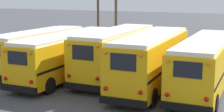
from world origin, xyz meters
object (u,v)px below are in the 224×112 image
object	(u,v)px
school_bus_4	(206,62)
utility_pole	(116,7)
school_bus_2	(116,52)
school_bus_1	(69,53)
school_bus_0	(39,49)
school_bus_3	(152,59)

from	to	relation	value
school_bus_4	utility_pole	world-z (taller)	utility_pole
school_bus_4	utility_pole	xyz separation A→B (m)	(-10.22, 9.57, 2.78)
school_bus_2	school_bus_1	bearing A→B (deg)	-158.56
school_bus_0	utility_pole	size ratio (longest dim) A/B	1.10
school_bus_3	school_bus_4	distance (m)	3.21
school_bus_1	school_bus_4	world-z (taller)	school_bus_4
school_bus_4	utility_pole	distance (m)	14.27
school_bus_1	school_bus_2	world-z (taller)	school_bus_2
school_bus_1	school_bus_0	bearing A→B (deg)	167.26
school_bus_1	school_bus_2	distance (m)	3.26
school_bus_3	utility_pole	bearing A→B (deg)	124.08
school_bus_1	school_bus_3	xyz separation A→B (m)	(6.07, -0.28, 0.16)
school_bus_2	school_bus_4	distance (m)	6.08
school_bus_1	school_bus_3	bearing A→B (deg)	-2.63
school_bus_3	utility_pole	distance (m)	13.10
school_bus_2	school_bus_4	world-z (taller)	school_bus_2
school_bus_0	school_bus_1	xyz separation A→B (m)	(3.03, -0.69, 0.01)
school_bus_1	school_bus_4	size ratio (longest dim) A/B	1.00
school_bus_3	school_bus_4	bearing A→B (deg)	19.19
school_bus_0	school_bus_2	world-z (taller)	school_bus_2
school_bus_0	school_bus_4	bearing A→B (deg)	0.43
school_bus_0	school_bus_2	size ratio (longest dim) A/B	0.98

